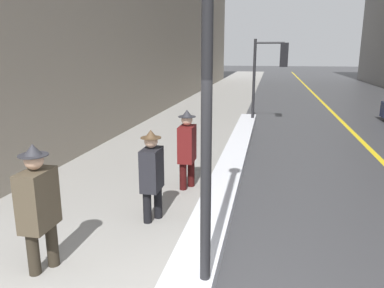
# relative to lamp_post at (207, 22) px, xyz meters

# --- Properties ---
(sidewalk_slab) EXTENTS (4.00, 80.00, 0.01)m
(sidewalk_slab) POSITION_rel_lamp_post_xyz_m (-2.39, 14.07, -3.06)
(sidewalk_slab) COLOR gray
(sidewalk_slab) RESTS_ON ground
(road_centre_stripe) EXTENTS (0.16, 80.00, 0.00)m
(road_centre_stripe) POSITION_rel_lamp_post_xyz_m (3.61, 14.07, -3.06)
(road_centre_stripe) COLOR gold
(road_centre_stripe) RESTS_ON ground
(snow_bank_curb) EXTENTS (0.62, 14.24, 0.22)m
(snow_bank_curb) POSITION_rel_lamp_post_xyz_m (-0.21, 5.05, -2.96)
(snow_bank_curb) COLOR silver
(snow_bank_curb) RESTS_ON ground
(lamp_post) EXTENTS (0.28, 0.28, 5.15)m
(lamp_post) POSITION_rel_lamp_post_xyz_m (0.00, 0.00, 0.00)
(lamp_post) COLOR black
(lamp_post) RESTS_ON ground
(traffic_light_near) EXTENTS (1.31, 0.32, 3.29)m
(traffic_light_near) POSITION_rel_lamp_post_xyz_m (0.70, 11.25, -0.70)
(traffic_light_near) COLOR black
(traffic_light_near) RESTS_ON ground
(pedestrian_trailing) EXTENTS (0.36, 0.52, 1.70)m
(pedestrian_trailing) POSITION_rel_lamp_post_xyz_m (-2.14, 0.07, -2.13)
(pedestrian_trailing) COLOR #2A241B
(pedestrian_trailing) RESTS_ON ground
(pedestrian_in_fedora) EXTENTS (0.34, 0.48, 1.57)m
(pedestrian_in_fedora) POSITION_rel_lamp_post_xyz_m (-1.20, 1.78, -2.20)
(pedestrian_in_fedora) COLOR black
(pedestrian_in_fedora) RESTS_ON ground
(pedestrian_nearside) EXTENTS (0.35, 0.51, 1.66)m
(pedestrian_nearside) POSITION_rel_lamp_post_xyz_m (-0.97, 3.42, -2.16)
(pedestrian_nearside) COLOR #340C0C
(pedestrian_nearside) RESTS_ON ground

